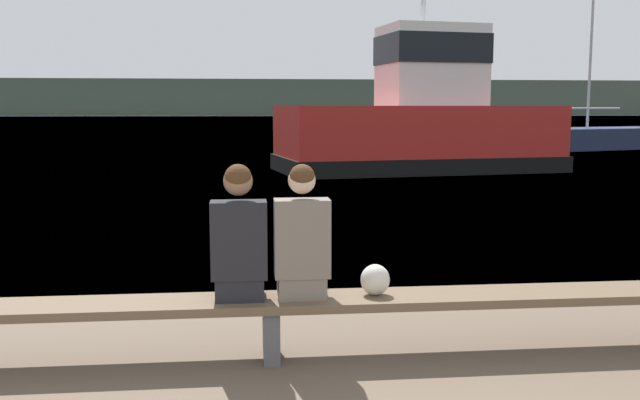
# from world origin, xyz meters

# --- Properties ---
(water_surface) EXTENTS (240.00, 240.00, 0.00)m
(water_surface) POSITION_xyz_m (0.00, 125.05, 0.00)
(water_surface) COLOR teal
(water_surface) RESTS_ON ground
(far_shoreline) EXTENTS (600.00, 12.00, 8.70)m
(far_shoreline) POSITION_xyz_m (0.00, 177.61, 4.35)
(far_shoreline) COLOR #424738
(far_shoreline) RESTS_ON ground
(bench_main) EXTENTS (7.72, 0.48, 0.47)m
(bench_main) POSITION_xyz_m (0.24, 3.40, 0.39)
(bench_main) COLOR brown
(bench_main) RESTS_ON ground
(person_left) EXTENTS (0.41, 0.37, 1.02)m
(person_left) POSITION_xyz_m (0.01, 3.40, 0.92)
(person_left) COLOR black
(person_left) RESTS_ON bench_main
(person_right) EXTENTS (0.41, 0.37, 1.02)m
(person_right) POSITION_xyz_m (0.48, 3.40, 0.91)
(person_right) COLOR #70665B
(person_right) RESTS_ON bench_main
(shopping_bag) EXTENTS (0.22, 0.20, 0.24)m
(shopping_bag) POSITION_xyz_m (1.04, 3.42, 0.59)
(shopping_bag) COLOR beige
(shopping_bag) RESTS_ON bench_main
(tugboat_red) EXTENTS (8.76, 4.92, 7.23)m
(tugboat_red) POSITION_xyz_m (5.32, 19.26, 1.36)
(tugboat_red) COLOR red
(tugboat_red) RESTS_ON water_surface
(moored_sailboat) EXTENTS (9.00, 5.30, 9.42)m
(moored_sailboat) POSITION_xyz_m (16.09, 29.62, 0.51)
(moored_sailboat) COLOR #1E2847
(moored_sailboat) RESTS_ON water_surface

